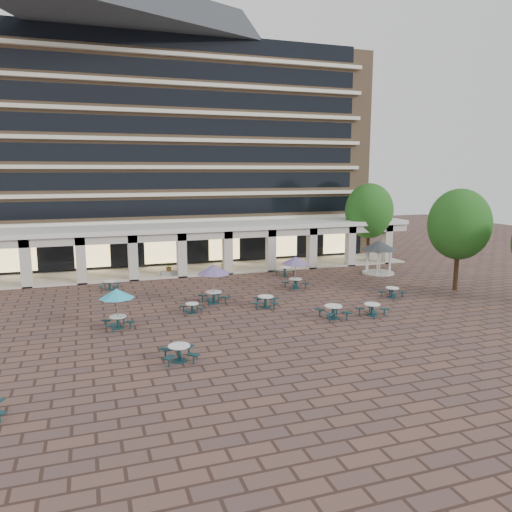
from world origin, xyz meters
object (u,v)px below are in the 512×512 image
object	(u,v)px
picnic_table_1	(179,352)
planter_right	(224,267)
picnic_table_2	(372,308)
planter_left	(169,270)
gazebo	(379,249)

from	to	relation	value
picnic_table_1	planter_right	distance (m)	21.80
picnic_table_1	picnic_table_2	bearing A→B (deg)	16.43
picnic_table_2	planter_right	xyz separation A→B (m)	(-5.55, 16.48, 0.11)
picnic_table_1	planter_left	bearing A→B (deg)	82.60
picnic_table_1	picnic_table_2	size ratio (longest dim) A/B	0.87
gazebo	planter_right	bearing A→B (deg)	160.15
picnic_table_2	gazebo	bearing A→B (deg)	31.99
picnic_table_1	planter_right	size ratio (longest dim) A/B	1.23
planter_left	planter_right	bearing A→B (deg)	-0.00
picnic_table_1	planter_right	xyz separation A→B (m)	(7.82, 20.35, 0.08)
picnic_table_2	planter_left	xyz separation A→B (m)	(-10.63, 16.48, 0.10)
picnic_table_2	gazebo	xyz separation A→B (m)	(7.84, 11.64, 1.82)
gazebo	planter_left	xyz separation A→B (m)	(-18.47, 4.83, -1.72)
picnic_table_2	gazebo	size ratio (longest dim) A/B	0.66
gazebo	planter_left	size ratio (longest dim) A/B	2.17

